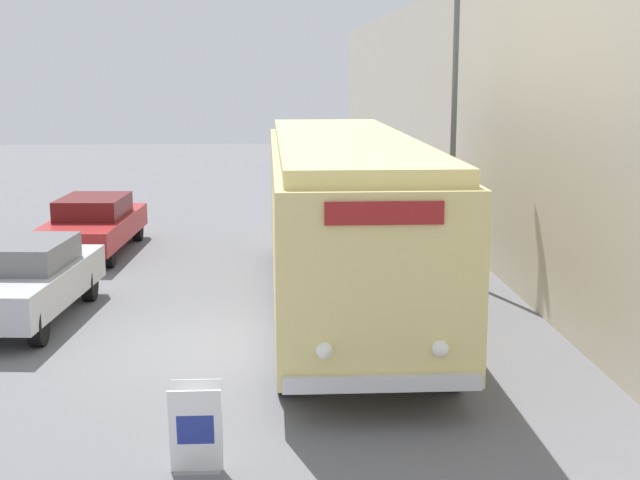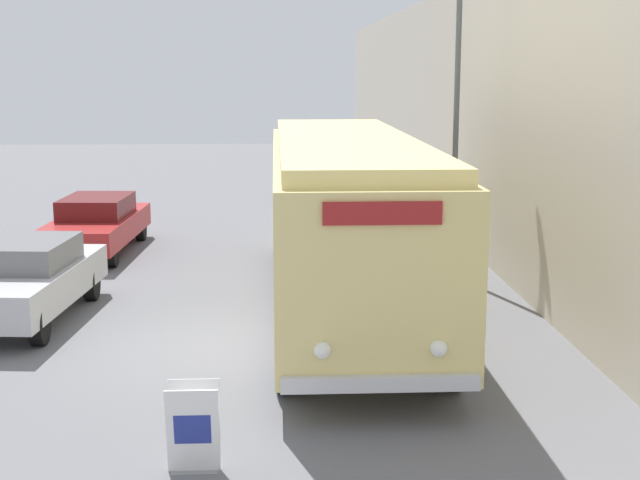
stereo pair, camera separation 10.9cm
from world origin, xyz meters
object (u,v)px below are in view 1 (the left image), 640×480
at_px(parked_car_mid, 93,224).
at_px(parked_car_near, 25,279).
at_px(vintage_bus, 343,212).
at_px(streetlamp, 455,84).
at_px(sign_board, 196,430).

bearing_deg(parked_car_mid, parked_car_near, -87.37).
xyz_separation_m(vintage_bus, parked_car_near, (-5.72, -0.47, -1.08)).
height_order(vintage_bus, parked_car_near, vintage_bus).
height_order(streetlamp, parked_car_near, streetlamp).
bearing_deg(sign_board, parked_car_mid, 105.64).
bearing_deg(parked_car_mid, sign_board, -71.02).
bearing_deg(vintage_bus, sign_board, -108.05).
distance_m(vintage_bus, streetlamp, 4.28).
relative_size(sign_board, streetlamp, 0.16).
xyz_separation_m(parked_car_near, parked_car_mid, (0.07, 5.97, -0.03)).
xyz_separation_m(streetlamp, parked_car_mid, (-8.19, 2.93, -3.39)).
bearing_deg(streetlamp, parked_car_mid, 160.33).
height_order(vintage_bus, sign_board, vintage_bus).
bearing_deg(streetlamp, vintage_bus, -134.71).
height_order(sign_board, streetlamp, streetlamp).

